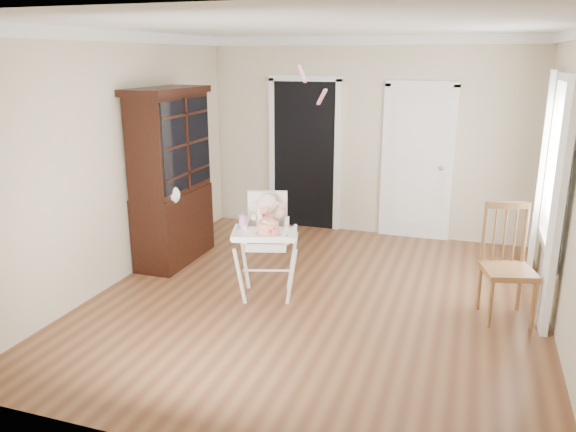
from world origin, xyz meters
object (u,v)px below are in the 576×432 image
(cake, at_px, (268,229))
(sippy_cup, at_px, (242,221))
(china_cabinet, at_px, (172,177))
(dining_chair, at_px, (507,267))
(high_chair, at_px, (267,234))

(cake, distance_m, sippy_cup, 0.34)
(china_cabinet, relative_size, dining_chair, 1.89)
(sippy_cup, relative_size, dining_chair, 0.16)
(dining_chair, bearing_deg, high_chair, 171.04)
(high_chair, height_order, dining_chair, dining_chair)
(china_cabinet, bearing_deg, sippy_cup, -33.31)
(cake, bearing_deg, dining_chair, 13.62)
(high_chair, height_order, cake, high_chair)
(china_cabinet, height_order, dining_chair, china_cabinet)
(high_chair, distance_m, china_cabinet, 1.65)
(high_chair, xyz_separation_m, sippy_cup, (-0.20, -0.16, 0.16))
(sippy_cup, xyz_separation_m, dining_chair, (2.53, 0.42, -0.33))
(cake, bearing_deg, china_cabinet, 149.09)
(sippy_cup, distance_m, china_cabinet, 1.53)
(cake, height_order, china_cabinet, china_cabinet)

